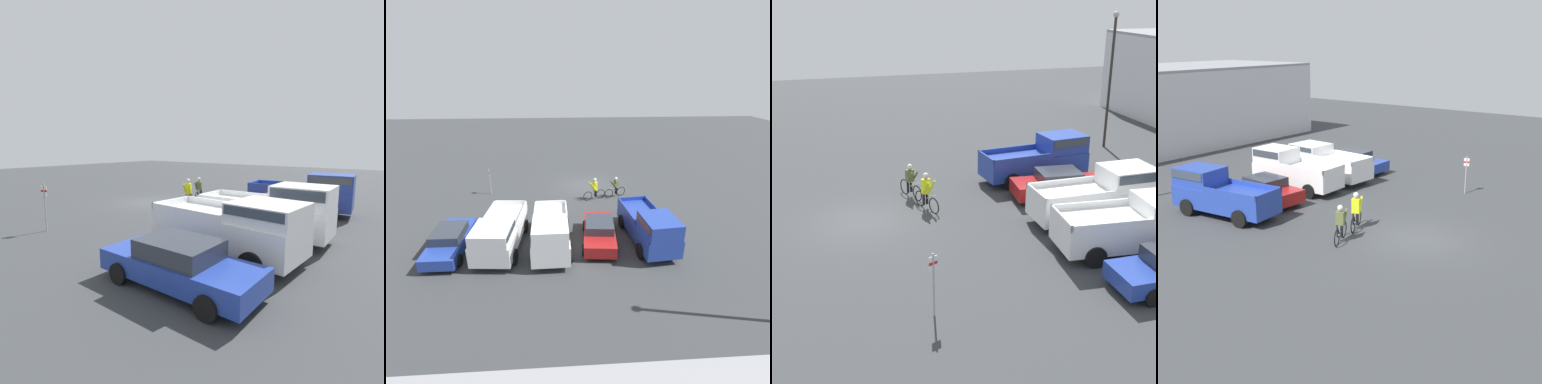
# 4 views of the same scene
# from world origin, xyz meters

# --- Properties ---
(ground_plane) EXTENTS (80.00, 80.00, 0.00)m
(ground_plane) POSITION_xyz_m (0.00, 0.00, 0.00)
(ground_plane) COLOR #383A3D
(pickup_truck_0) EXTENTS (2.55, 5.66, 2.29)m
(pickup_truck_0) POSITION_xyz_m (-2.97, 9.69, 1.18)
(pickup_truck_0) COLOR #233D9E
(pickup_truck_0) RESTS_ON ground_plane
(sedan_0) EXTENTS (2.24, 4.46, 1.40)m
(sedan_0) POSITION_xyz_m (-0.12, 9.29, 0.70)
(sedan_0) COLOR maroon
(sedan_0) RESTS_ON ground_plane
(pickup_truck_1) EXTENTS (2.27, 5.36, 2.31)m
(pickup_truck_1) POSITION_xyz_m (2.67, 9.97, 1.19)
(pickup_truck_1) COLOR white
(pickup_truck_1) RESTS_ON ground_plane
(pickup_truck_2) EXTENTS (2.60, 5.45, 2.09)m
(pickup_truck_2) POSITION_xyz_m (5.51, 9.72, 1.10)
(pickup_truck_2) COLOR white
(pickup_truck_2) RESTS_ON ground_plane
(sedan_1) EXTENTS (1.95, 4.61, 1.35)m
(sedan_1) POSITION_xyz_m (8.28, 9.65, 0.68)
(sedan_1) COLOR #233D9E
(sedan_1) RESTS_ON ground_plane
(cyclist_0) EXTENTS (1.77, 0.74, 1.77)m
(cyclist_0) POSITION_xyz_m (-0.58, 3.01, 0.88)
(cyclist_0) COLOR black
(cyclist_0) RESTS_ON ground_plane
(cyclist_1) EXTENTS (1.77, 0.74, 1.68)m
(cyclist_1) POSITION_xyz_m (-2.29, 2.61, 0.83)
(cyclist_1) COLOR black
(cyclist_1) RESTS_ON ground_plane
(fire_lane_sign) EXTENTS (0.13, 0.29, 2.15)m
(fire_lane_sign) POSITION_xyz_m (7.74, 1.40, 1.31)
(fire_lane_sign) COLOR #9E9EA3
(fire_lane_sign) RESTS_ON ground_plane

